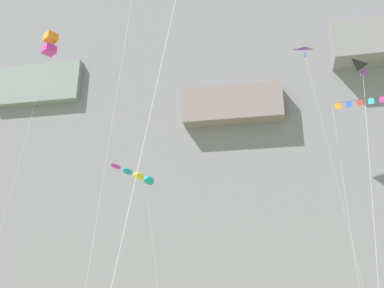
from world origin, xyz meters
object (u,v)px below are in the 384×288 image
object	(u,v)px
kite_delta_low_right	(307,56)
kite_banner_mid_right	(359,116)
kite_windsock_high_center	(139,177)
kite_delta_upper_right	(370,82)
kite_box_near_cliff	(50,44)

from	to	relation	value
kite_delta_low_right	kite_banner_mid_right	bearing A→B (deg)	-77.18
kite_banner_mid_right	kite_windsock_high_center	size ratio (longest dim) A/B	1.20
kite_delta_upper_right	kite_windsock_high_center	xyz separation A→B (m)	(-17.00, 15.25, 0.61)
kite_banner_mid_right	kite_delta_low_right	bearing A→B (deg)	102.82
kite_delta_upper_right	kite_windsock_high_center	bearing A→B (deg)	138.10
kite_banner_mid_right	kite_windsock_high_center	distance (m)	19.25
kite_delta_low_right	kite_windsock_high_center	xyz separation A→B (m)	(-16.35, -5.13, -14.11)
kite_delta_upper_right	kite_windsock_high_center	world-z (taller)	kite_windsock_high_center
kite_delta_low_right	kite_windsock_high_center	distance (m)	22.20
kite_box_near_cliff	kite_delta_low_right	bearing A→B (deg)	31.59
kite_banner_mid_right	kite_box_near_cliff	size ratio (longest dim) A/B	0.76
kite_banner_mid_right	kite_delta_low_right	size ratio (longest dim) A/B	0.64
kite_delta_upper_right	kite_banner_mid_right	size ratio (longest dim) A/B	0.83
kite_windsock_high_center	kite_box_near_cliff	bearing A→B (deg)	-123.92
kite_delta_upper_right	kite_box_near_cliff	world-z (taller)	kite_box_near_cliff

